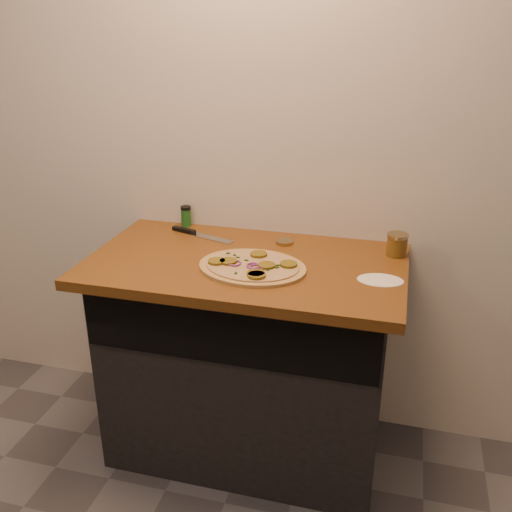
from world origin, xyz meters
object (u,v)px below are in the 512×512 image
(chefs_knife, at_px, (196,234))
(spice_shaker, at_px, (186,216))
(salsa_jar, at_px, (397,245))
(pizza, at_px, (252,266))

(chefs_knife, distance_m, spice_shaker, 0.13)
(salsa_jar, bearing_deg, pizza, -151.97)
(pizza, xyz_separation_m, salsa_jar, (0.50, 0.27, 0.03))
(salsa_jar, relative_size, spice_shaker, 0.98)
(pizza, distance_m, spice_shaker, 0.55)
(pizza, xyz_separation_m, spice_shaker, (-0.40, 0.38, 0.04))
(pizza, relative_size, salsa_jar, 4.94)
(chefs_knife, relative_size, spice_shaker, 3.34)
(pizza, relative_size, chefs_knife, 1.45)
(salsa_jar, distance_m, spice_shaker, 0.92)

